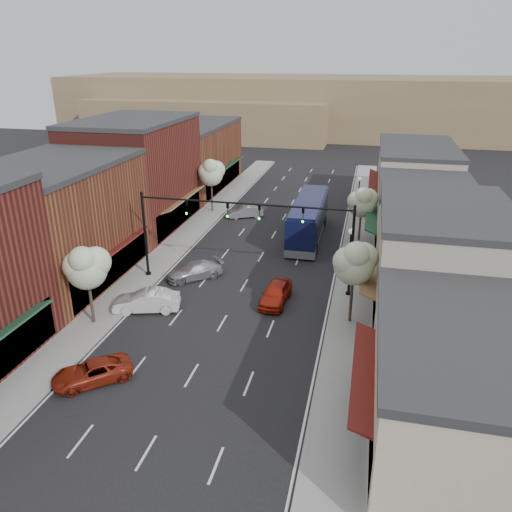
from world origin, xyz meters
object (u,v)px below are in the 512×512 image
Objects in this scene: parked_car_e at (245,212)px; tree_right_near at (355,262)px; tree_left_far at (211,172)px; parked_car_a at (92,372)px; tree_right_far at (362,201)px; red_hatchback at (276,293)px; lamp_post_far at (359,190)px; parked_car_b at (147,301)px; coach_bus at (308,218)px; signal_mast_right at (319,235)px; parked_car_c at (194,271)px; tree_left_near at (86,266)px; signal_mast_left at (173,224)px; lamp_post_near at (350,246)px.

tree_right_near is at bearing 6.02° from parked_car_e.
tree_left_far reaches higher than parked_car_a.
tree_right_far reaches higher than red_hatchback.
parked_car_e is at bearing -165.44° from lamp_post_far.
tree_left_far reaches higher than parked_car_b.
tree_right_far is 0.44× the size of coach_bus.
coach_bus is at bearing 100.55° from signal_mast_right.
parked_car_a is at bearing -26.57° from parked_car_e.
coach_bus is 2.71× the size of parked_car_b.
parked_car_b is at bearing -54.52° from parked_car_c.
parked_car_e is (0.89, 30.60, 0.05)m from parked_car_a.
tree_left_far reaches higher than tree_right_near.
parked_car_e is (-7.59, 4.90, -1.33)m from coach_bus.
parked_car_a is at bearing -121.44° from red_hatchback.
tree_left_near is at bearing -129.69° from tree_right_far.
coach_bus is 19.69m from parked_car_b.
signal_mast_left is 1.93× the size of parked_car_a.
parked_car_a is at bearing -44.64° from parked_car_c.
parked_car_e is (4.05, 24.94, -3.58)m from tree_left_near.
signal_mast_left is 1.85× the size of lamp_post_far.
parked_car_a is at bearing -110.92° from lamp_post_far.
parked_car_a is (-12.89, -33.72, -2.41)m from lamp_post_far.
tree_left_far is 1.44× the size of parked_car_a.
coach_bus is 2.73× the size of parked_car_c.
tree_left_far is at bearing 151.97° from parked_car_c.
parked_car_e is (1.42, 16.89, -3.98)m from signal_mast_left.
coach_bus is at bearing 137.09° from parked_car_b.
signal_mast_left reaches higher than lamp_post_near.
red_hatchback is (-4.87, -4.74, -2.27)m from lamp_post_near.
parked_car_b is 6.07m from parked_car_c.
tree_left_far is at bearing 122.47° from red_hatchback.
coach_bus is 2.87× the size of red_hatchback.
parked_car_b is (-9.00, -17.47, -1.22)m from coach_bus.
tree_left_near is 32.35m from lamp_post_far.
tree_right_far is 0.95× the size of tree_left_near.
signal_mast_right reaches higher than tree_right_far.
lamp_post_near is at bearing 105.13° from parked_car_b.
red_hatchback is at bearing -110.91° from tree_right_far.
parked_car_e is at bearing -14.66° from tree_left_far.
lamp_post_far is (0.00, 17.50, 0.00)m from lamp_post_near.
lamp_post_far is at bearing 81.13° from red_hatchback.
red_hatchback reaches higher than parked_car_c.
tree_right_far is 1.19× the size of parked_car_c.
lamp_post_near is at bearing 33.33° from tree_left_near.
tree_right_near is 1.34× the size of lamp_post_far.
lamp_post_near is at bearing -90.00° from lamp_post_far.
parked_car_a is 8.25m from parked_car_b.
parked_car_a is 0.93× the size of parked_car_b.
lamp_post_far is (16.05, 2.06, -1.60)m from tree_left_far.
signal_mast_left is 1.85× the size of lamp_post_near.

